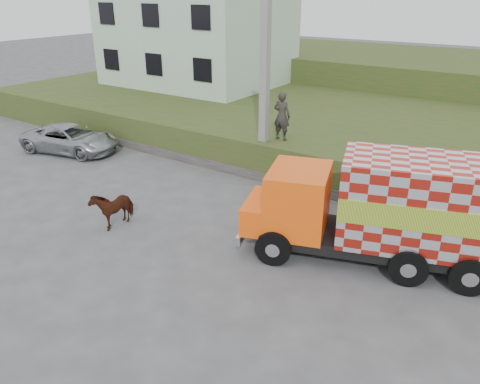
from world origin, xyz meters
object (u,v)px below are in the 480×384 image
Objects in this scene: cargo_truck at (384,209)px; cow at (113,207)px; suv at (70,139)px; pedestrian at (282,116)px; utility_pole at (265,75)px.

cow is (-7.80, -2.70, -0.97)m from cargo_truck.
suv is at bearing 149.82° from cow.
pedestrian reaches higher than cargo_truck.
cargo_truck reaches higher than suv.
pedestrian is at bearing 70.10° from cow.
pedestrian is (2.24, 6.88, 1.85)m from cow.
suv is (-9.00, -2.45, -3.44)m from utility_pole.
cow is at bearing -131.56° from suv.
suv is at bearing 157.37° from cargo_truck.
cow is at bearing 70.31° from pedestrian.
utility_pole reaches higher than cargo_truck.
cargo_truck is at bearing -107.84° from suv.
utility_pole is 7.45m from cow.
utility_pole is 9.94m from suv.
pedestrian reaches higher than suv.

